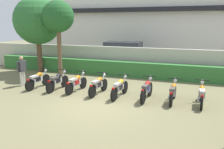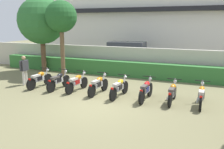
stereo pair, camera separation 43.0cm
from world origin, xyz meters
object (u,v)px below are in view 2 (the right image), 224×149
object	(u,v)px
motorcycle_in_row_1	(59,81)
motorcycle_in_row_7	(201,95)
tree_near_inspector	(42,21)
motorcycle_in_row_0	(39,79)
motorcycle_in_row_4	(119,88)
inspector_person	(24,68)
motorcycle_in_row_3	(98,85)
motorcycle_in_row_5	(146,90)
tree_far_side	(61,17)
motorcycle_in_row_6	(172,93)
motorcycle_in_row_2	(77,82)
parked_car	(129,54)

from	to	relation	value
motorcycle_in_row_1	motorcycle_in_row_7	distance (m)	6.76
tree_near_inspector	motorcycle_in_row_0	xyz separation A→B (m)	(2.58, -3.70, -2.98)
motorcycle_in_row_4	inspector_person	distance (m)	5.52
motorcycle_in_row_3	inspector_person	bearing A→B (deg)	91.38
motorcycle_in_row_3	motorcycle_in_row_5	world-z (taller)	motorcycle_in_row_5
tree_far_side	motorcycle_in_row_6	distance (m)	8.54
motorcycle_in_row_1	motorcycle_in_row_2	size ratio (longest dim) A/B	1.01
motorcycle_in_row_0	motorcycle_in_row_5	size ratio (longest dim) A/B	1.00
tree_far_side	motorcycle_in_row_7	bearing A→B (deg)	-19.13
motorcycle_in_row_0	motorcycle_in_row_2	size ratio (longest dim) A/B	1.01
parked_car	motorcycle_in_row_0	size ratio (longest dim) A/B	2.44
motorcycle_in_row_4	motorcycle_in_row_6	size ratio (longest dim) A/B	1.07
parked_car	motorcycle_in_row_6	distance (m)	8.98
motorcycle_in_row_5	motorcycle_in_row_3	bearing A→B (deg)	89.80
motorcycle_in_row_4	inspector_person	size ratio (longest dim) A/B	1.21
tree_far_side	motorcycle_in_row_4	size ratio (longest dim) A/B	2.43
motorcycle_in_row_0	motorcycle_in_row_3	size ratio (longest dim) A/B	1.00
motorcycle_in_row_4	motorcycle_in_row_5	bearing A→B (deg)	-85.98
tree_near_inspector	motorcycle_in_row_1	bearing A→B (deg)	-44.48
motorcycle_in_row_3	inspector_person	xyz separation A→B (m)	(-4.42, 0.08, 0.48)
motorcycle_in_row_1	motorcycle_in_row_4	world-z (taller)	motorcycle_in_row_1
motorcycle_in_row_2	motorcycle_in_row_4	xyz separation A→B (m)	(2.27, -0.14, 0.00)
motorcycle_in_row_1	inspector_person	world-z (taller)	inspector_person
motorcycle_in_row_4	motorcycle_in_row_0	bearing A→B (deg)	92.54
tree_far_side	motorcycle_in_row_3	distance (m)	5.88
motorcycle_in_row_2	motorcycle_in_row_5	xyz separation A→B (m)	(3.49, -0.12, 0.02)
tree_near_inspector	motorcycle_in_row_2	world-z (taller)	tree_near_inspector
motorcycle_in_row_7	motorcycle_in_row_3	bearing A→B (deg)	89.67
motorcycle_in_row_3	motorcycle_in_row_1	bearing A→B (deg)	92.26
motorcycle_in_row_1	inspector_person	distance (m)	2.25
parked_car	motorcycle_in_row_1	size ratio (longest dim) A/B	2.45
motorcycle_in_row_1	motorcycle_in_row_7	world-z (taller)	motorcycle_in_row_1
motorcycle_in_row_3	motorcycle_in_row_4	xyz separation A→B (m)	(1.08, -0.08, -0.00)
tree_near_inspector	motorcycle_in_row_6	distance (m)	10.46
motorcycle_in_row_2	motorcycle_in_row_3	xyz separation A→B (m)	(1.19, -0.06, 0.01)
motorcycle_in_row_1	motorcycle_in_row_5	bearing A→B (deg)	-89.76
motorcycle_in_row_3	motorcycle_in_row_5	xyz separation A→B (m)	(2.30, -0.06, 0.01)
inspector_person	parked_car	bearing A→B (deg)	66.83
motorcycle_in_row_4	tree_far_side	bearing A→B (deg)	61.45
parked_car	motorcycle_in_row_5	distance (m)	8.54
motorcycle_in_row_0	motorcycle_in_row_1	size ratio (longest dim) A/B	1.00
tree_far_side	motorcycle_in_row_3	size ratio (longest dim) A/B	2.47
motorcycle_in_row_1	motorcycle_in_row_2	xyz separation A→B (m)	(1.03, 0.05, -0.01)
motorcycle_in_row_0	motorcycle_in_row_7	xyz separation A→B (m)	(7.90, 0.11, -0.00)
motorcycle_in_row_7	inspector_person	xyz separation A→B (m)	(-8.96, 0.01, 0.48)
tree_far_side	motorcycle_in_row_2	world-z (taller)	tree_far_side
tree_far_side	inspector_person	world-z (taller)	tree_far_side
tree_near_inspector	motorcycle_in_row_6	world-z (taller)	tree_near_inspector
parked_car	tree_near_inspector	xyz separation A→B (m)	(-4.80, -4.08, 2.49)
tree_far_side	inspector_person	xyz separation A→B (m)	(-0.48, -2.93, -2.69)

